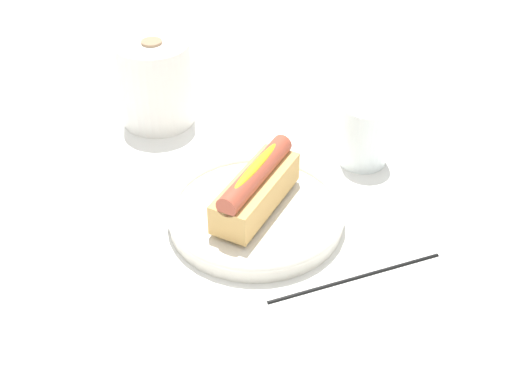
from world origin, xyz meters
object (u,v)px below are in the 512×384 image
Objects in this scene: serving_bowl at (256,213)px; hotdog_front at (256,187)px; paper_towel_roll at (156,83)px; water_glass at (364,138)px; chopstick_near at (356,277)px.

serving_bowl is 1.43× the size of hotdog_front.
paper_towel_roll is (0.05, 0.29, 0.01)m from hotdog_front.
paper_towel_roll is at bearing 80.09° from hotdog_front.
chopstick_near is at bearing -140.11° from water_glass.
serving_bowl is at bearing 90.00° from hotdog_front.
paper_towel_roll is (-0.15, 0.29, 0.03)m from water_glass.
chopstick_near is (-0.03, -0.44, -0.06)m from paper_towel_roll.
chopstick_near is at bearing -82.50° from hotdog_front.
paper_towel_roll is at bearing 80.09° from serving_bowl.
chopstick_near is at bearing -93.94° from paper_towel_roll.
paper_towel_roll is at bearing 118.38° from water_glass.
hotdog_front is 0.72× the size of chopstick_near.
chopstick_near is at bearing -82.50° from serving_bowl.
hotdog_front reaches higher than serving_bowl.
hotdog_front is at bearing -99.91° from paper_towel_roll.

